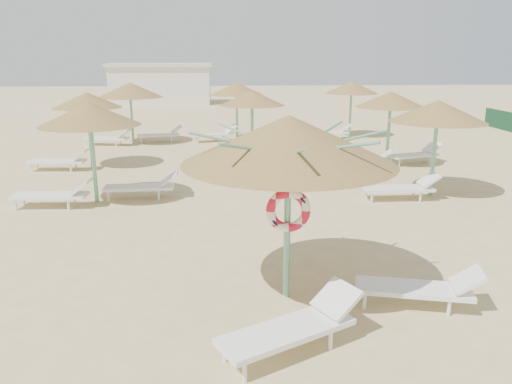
{
  "coord_description": "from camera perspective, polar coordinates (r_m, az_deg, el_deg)",
  "views": [
    {
      "loc": [
        -1.15,
        -7.74,
        3.85
      ],
      "look_at": [
        -0.49,
        1.55,
        1.3
      ],
      "focal_mm": 35.0,
      "sensor_mm": 36.0,
      "label": 1
    }
  ],
  "objects": [
    {
      "name": "ground",
      "position": [
        8.72,
        4.02,
        -10.93
      ],
      "size": [
        120.0,
        120.0,
        0.0
      ],
      "primitive_type": "plane",
      "color": "#D4B981",
      "rests_on": "ground"
    },
    {
      "name": "main_palapa",
      "position": [
        7.67,
        3.76,
        5.88
      ],
      "size": [
        3.34,
        3.34,
        2.99
      ],
      "color": "#65B091",
      "rests_on": "ground"
    },
    {
      "name": "lounger_main_a",
      "position": [
        6.93,
        4.5,
        -15.02
      ],
      "size": [
        2.09,
        1.5,
        0.74
      ],
      "rotation": [
        0.0,
        0.0,
        0.49
      ],
      "color": "white",
      "rests_on": "ground"
    },
    {
      "name": "lounger_main_b",
      "position": [
        8.4,
        18.41,
        -10.31
      ],
      "size": [
        1.99,
        1.01,
        0.69
      ],
      "rotation": [
        0.0,
        0.0,
        -0.24
      ],
      "color": "white",
      "rests_on": "ground"
    },
    {
      "name": "palapa_field",
      "position": [
        18.94,
        -1.65,
        10.59
      ],
      "size": [
        14.84,
        13.32,
        2.72
      ],
      "color": "#65B091",
      "rests_on": "ground"
    },
    {
      "name": "service_hut",
      "position": [
        43.07,
        -10.75,
        12.11
      ],
      "size": [
        8.4,
        4.4,
        3.25
      ],
      "color": "silver",
      "rests_on": "ground"
    }
  ]
}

